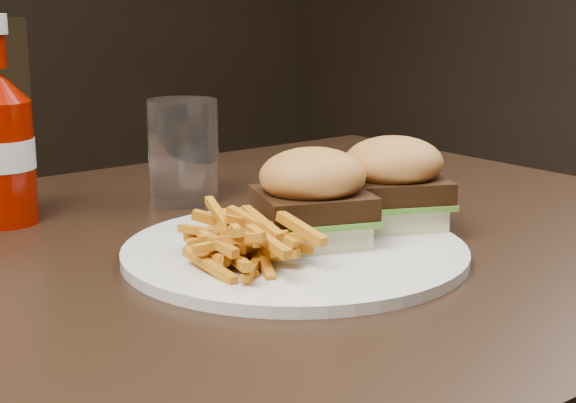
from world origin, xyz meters
TOP-DOWN VIEW (x-y plane):
  - dining_table at (0.00, 0.00)m, footprint 1.20×0.80m
  - plate at (0.09, -0.08)m, footprint 0.31×0.31m
  - sandwich_half_a at (0.11, -0.08)m, footprint 0.11×0.11m
  - sandwich_half_b at (0.21, -0.08)m, footprint 0.12×0.11m
  - fries_pile at (0.03, -0.09)m, footprint 0.11×0.11m
  - ketchup_bottle at (-0.07, 0.20)m, footprint 0.08×0.08m
  - tumbler at (0.13, 0.17)m, footprint 0.10×0.10m

SIDE VIEW (x-z plane):
  - dining_table at x=0.00m, z-range 0.71..0.75m
  - plate at x=0.09m, z-range 0.75..0.76m
  - sandwich_half_a at x=0.11m, z-range 0.76..0.78m
  - sandwich_half_b at x=0.21m, z-range 0.76..0.78m
  - fries_pile at x=0.03m, z-range 0.76..0.80m
  - tumbler at x=0.13m, z-range 0.74..0.87m
  - ketchup_bottle at x=-0.07m, z-range 0.74..0.88m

